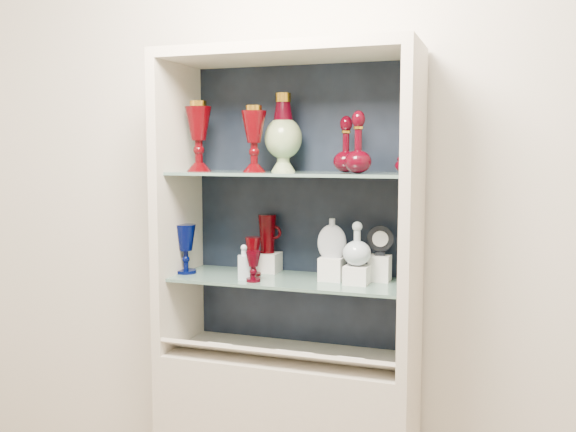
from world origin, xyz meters
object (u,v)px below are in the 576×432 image
(ruby_pitcher, at_px, (267,234))
(enamel_urn, at_px, (283,133))
(ruby_decanter_b, at_px, (346,143))
(flat_flask, at_px, (332,237))
(lidded_bowl, at_px, (405,162))
(clear_round_decanter, at_px, (357,245))
(pedestal_lamp_right, at_px, (254,139))
(ruby_decanter_a, at_px, (358,138))
(cameo_medallion, at_px, (380,240))
(clear_square_bottle, at_px, (244,262))
(pedestal_lamp_left, at_px, (199,136))
(ruby_goblet_small, at_px, (253,266))
(cobalt_goblet, at_px, (186,249))
(ruby_goblet_tall, at_px, (253,256))

(ruby_pitcher, bearing_deg, enamel_urn, -15.86)
(ruby_decanter_b, bearing_deg, flat_flask, -147.31)
(lidded_bowl, height_order, ruby_pitcher, lidded_bowl)
(clear_round_decanter, bearing_deg, pedestal_lamp_right, -177.83)
(ruby_decanter_a, height_order, cameo_medallion, ruby_decanter_a)
(enamel_urn, distance_m, clear_round_decanter, 0.54)
(ruby_decanter_a, xyz_separation_m, clear_square_bottle, (-0.45, -0.02, -0.48))
(cameo_medallion, bearing_deg, ruby_decanter_b, 175.49)
(pedestal_lamp_right, distance_m, ruby_decanter_b, 0.36)
(pedestal_lamp_left, distance_m, cameo_medallion, 0.84)
(ruby_goblet_small, relative_size, clear_square_bottle, 0.86)
(pedestal_lamp_left, bearing_deg, clear_round_decanter, -0.45)
(enamel_urn, bearing_deg, lidded_bowl, -3.96)
(pedestal_lamp_right, relative_size, ruby_pitcher, 1.61)
(pedestal_lamp_left, xyz_separation_m, cobalt_goblet, (-0.06, -0.02, -0.46))
(ruby_pitcher, relative_size, cameo_medallion, 1.33)
(flat_flask, distance_m, clear_round_decanter, 0.12)
(ruby_decanter_a, xyz_separation_m, clear_round_decanter, (-0.01, 0.03, -0.40))
(ruby_decanter_b, xyz_separation_m, cobalt_goblet, (-0.65, -0.08, -0.43))
(clear_square_bottle, bearing_deg, flat_flask, 15.92)
(ruby_decanter_a, distance_m, clear_square_bottle, 0.66)
(ruby_goblet_small, distance_m, flat_flask, 0.32)
(ruby_goblet_tall, xyz_separation_m, cameo_medallion, (0.51, 0.06, 0.08))
(enamel_urn, xyz_separation_m, clear_square_bottle, (-0.12, -0.14, -0.51))
(ruby_goblet_small, distance_m, clear_square_bottle, 0.06)
(enamel_urn, height_order, ruby_goblet_small, enamel_urn)
(pedestal_lamp_right, distance_m, flat_flask, 0.49)
(ruby_decanter_a, relative_size, clear_round_decanter, 1.60)
(pedestal_lamp_left, xyz_separation_m, ruby_goblet_tall, (0.23, 0.02, -0.48))
(ruby_goblet_small, distance_m, cameo_medallion, 0.50)
(cobalt_goblet, xyz_separation_m, ruby_pitcher, (0.31, 0.14, 0.06))
(enamel_urn, xyz_separation_m, clear_round_decanter, (0.32, -0.08, -0.42))
(pedestal_lamp_left, height_order, cameo_medallion, pedestal_lamp_left)
(lidded_bowl, bearing_deg, enamel_urn, 176.04)
(ruby_pitcher, xyz_separation_m, clear_round_decanter, (0.41, -0.12, -0.01))
(ruby_goblet_small, bearing_deg, cameo_medallion, 20.35)
(pedestal_lamp_left, relative_size, cobalt_goblet, 1.40)
(enamel_urn, xyz_separation_m, ruby_pitcher, (-0.08, 0.04, -0.41))
(cameo_medallion, bearing_deg, ruby_pitcher, 163.57)
(pedestal_lamp_left, height_order, ruby_pitcher, pedestal_lamp_left)
(pedestal_lamp_right, xyz_separation_m, cobalt_goblet, (-0.31, -0.00, -0.45))
(cameo_medallion, bearing_deg, flat_flask, -177.47)
(ruby_goblet_tall, bearing_deg, flat_flask, 1.82)
(pedestal_lamp_right, bearing_deg, cobalt_goblet, -179.94)
(ruby_decanter_b, relative_size, cameo_medallion, 1.90)
(cobalt_goblet, bearing_deg, pedestal_lamp_left, 20.75)
(ruby_decanter_a, bearing_deg, cobalt_goblet, 178.67)
(lidded_bowl, xyz_separation_m, flat_flask, (-0.27, -0.01, -0.29))
(cobalt_goblet, relative_size, ruby_goblet_small, 1.71)
(flat_flask, bearing_deg, enamel_urn, 158.23)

